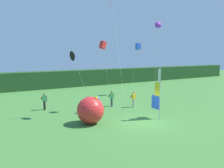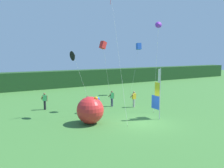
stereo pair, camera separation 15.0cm
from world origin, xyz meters
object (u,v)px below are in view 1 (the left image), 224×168
at_px(person_mid_field, 88,104).
at_px(inflatable_balloon, 91,110).
at_px(banner_flag, 157,94).
at_px(person_near_banner, 134,99).
at_px(kite_red_box_0, 103,45).
at_px(kite_black_delta_1, 74,56).
at_px(person_far_left, 44,101).
at_px(person_far_right, 112,98).
at_px(kite_blue_box_4, 138,46).
at_px(kite_purple_delta_2, 158,25).

bearing_deg(person_mid_field, inflatable_balloon, -111.43).
distance_m(banner_flag, inflatable_balloon, 5.65).
distance_m(person_near_banner, kite_red_box_0, 6.17).
bearing_deg(kite_black_delta_1, banner_flag, -36.83).
xyz_separation_m(person_far_left, inflatable_balloon, (1.84, -6.28, 0.18)).
bearing_deg(kite_red_box_0, person_near_banner, -8.38).
distance_m(person_near_banner, person_far_left, 8.68).
relative_size(kite_red_box_0, kite_black_delta_1, 1.16).
distance_m(person_near_banner, kite_black_delta_1, 7.66).
distance_m(person_far_left, inflatable_balloon, 6.54).
distance_m(person_far_left, kite_black_delta_1, 5.83).
height_order(person_far_left, person_far_right, person_far_left).
relative_size(person_far_left, kite_red_box_0, 0.25).
distance_m(person_far_right, kite_blue_box_4, 9.65).
distance_m(person_near_banner, person_far_right, 2.23).
relative_size(inflatable_balloon, kite_blue_box_4, 0.32).
xyz_separation_m(person_mid_field, person_far_right, (3.20, 1.16, 0.01)).
distance_m(banner_flag, kite_purple_delta_2, 6.77).
xyz_separation_m(person_far_left, kite_black_delta_1, (1.63, -3.61, 4.28)).
distance_m(kite_black_delta_1, kite_blue_box_4, 12.82).
xyz_separation_m(kite_black_delta_1, kite_purple_delta_2, (7.69, -1.68, 2.80)).
xyz_separation_m(person_mid_field, kite_red_box_0, (1.70, 0.21, 5.25)).
height_order(person_mid_field, person_far_right, person_far_right).
height_order(person_far_right, kite_red_box_0, kite_red_box_0).
distance_m(banner_flag, person_mid_field, 6.29).
bearing_deg(banner_flag, kite_purple_delta_2, 49.33).
bearing_deg(person_near_banner, person_far_right, 140.43).
bearing_deg(inflatable_balloon, person_near_banner, 24.78).
relative_size(kite_red_box_0, kite_purple_delta_2, 0.78).
xyz_separation_m(person_far_right, kite_red_box_0, (-1.50, -0.94, 5.24)).
bearing_deg(kite_purple_delta_2, banner_flag, -130.67).
height_order(inflatable_balloon, kite_black_delta_1, kite_black_delta_1).
xyz_separation_m(inflatable_balloon, kite_purple_delta_2, (7.49, 0.98, 6.89)).
height_order(person_far_right, kite_black_delta_1, kite_black_delta_1).
height_order(person_near_banner, person_far_right, person_near_banner).
xyz_separation_m(person_mid_field, inflatable_balloon, (-1.21, -3.09, 0.21)).
relative_size(kite_black_delta_1, kite_blue_box_4, 0.83).
bearing_deg(kite_black_delta_1, inflatable_balloon, -85.63).
xyz_separation_m(person_near_banner, kite_blue_box_4, (4.92, 5.86, 5.41)).
bearing_deg(kite_red_box_0, person_mid_field, -172.81).
bearing_deg(kite_blue_box_4, person_far_left, -169.38).
distance_m(person_near_banner, inflatable_balloon, 6.76).
height_order(person_near_banner, inflatable_balloon, inflatable_balloon).
bearing_deg(person_near_banner, kite_red_box_0, 171.62).
bearing_deg(person_far_left, inflatable_balloon, -73.70).
bearing_deg(kite_red_box_0, person_far_right, 32.16).
xyz_separation_m(person_near_banner, kite_red_box_0, (-3.22, 0.47, 5.24)).
height_order(kite_black_delta_1, kite_blue_box_4, kite_blue_box_4).
height_order(person_near_banner, kite_red_box_0, kite_red_box_0).
height_order(person_mid_field, kite_purple_delta_2, kite_purple_delta_2).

